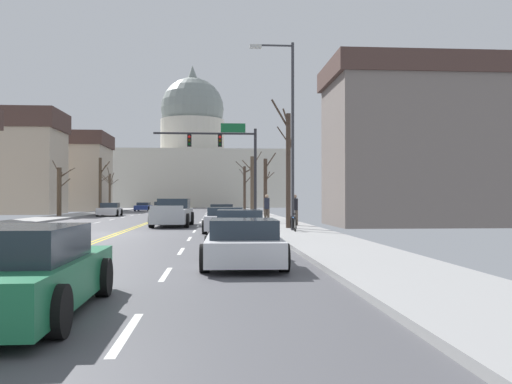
{
  "coord_description": "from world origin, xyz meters",
  "views": [
    {
      "loc": [
        4.59,
        -25.7,
        1.65
      ],
      "look_at": [
        8.7,
        30.88,
        2.31
      ],
      "focal_mm": 38.46,
      "sensor_mm": 36.0,
      "label": 1
    }
  ],
  "objects_px": {
    "sedan_near_05": "(16,273)",
    "pedestrian_00": "(267,207)",
    "sedan_oncoming_01": "(162,207)",
    "sedan_near_03": "(239,228)",
    "signal_gantry": "(228,151)",
    "street_lamp_right": "(288,121)",
    "bicycle_parked": "(293,223)",
    "sedan_oncoming_00": "(110,210)",
    "sedan_oncoming_02": "(143,207)",
    "pickup_truck_near_01": "(173,214)",
    "sedan_near_04": "(243,243)",
    "sedan_near_02": "(225,220)",
    "pedestrian_01": "(295,208)",
    "sedan_near_00": "(222,213)"
  },
  "relations": [
    {
      "from": "sedan_oncoming_01",
      "to": "sedan_near_03",
      "type": "bearing_deg",
      "value": -80.93
    },
    {
      "from": "sedan_near_00",
      "to": "sedan_oncoming_01",
      "type": "relative_size",
      "value": 1.05
    },
    {
      "from": "bicycle_parked",
      "to": "pedestrian_01",
      "type": "bearing_deg",
      "value": 81.0
    },
    {
      "from": "sedan_oncoming_02",
      "to": "bicycle_parked",
      "type": "relative_size",
      "value": 2.57
    },
    {
      "from": "bicycle_parked",
      "to": "pickup_truck_near_01",
      "type": "bearing_deg",
      "value": 129.4
    },
    {
      "from": "pickup_truck_near_01",
      "to": "street_lamp_right",
      "type": "bearing_deg",
      "value": -50.28
    },
    {
      "from": "sedan_near_02",
      "to": "sedan_near_05",
      "type": "bearing_deg",
      "value": -99.79
    },
    {
      "from": "sedan_oncoming_01",
      "to": "pickup_truck_near_01",
      "type": "bearing_deg",
      "value": -83.26
    },
    {
      "from": "pickup_truck_near_01",
      "to": "sedan_near_03",
      "type": "relative_size",
      "value": 1.21
    },
    {
      "from": "sedan_oncoming_01",
      "to": "sedan_near_05",
      "type": "bearing_deg",
      "value": -86.47
    },
    {
      "from": "signal_gantry",
      "to": "pedestrian_00",
      "type": "relative_size",
      "value": 4.51
    },
    {
      "from": "sedan_oncoming_00",
      "to": "pedestrian_00",
      "type": "height_order",
      "value": "pedestrian_00"
    },
    {
      "from": "pickup_truck_near_01",
      "to": "sedan_near_03",
      "type": "bearing_deg",
      "value": -75.48
    },
    {
      "from": "sedan_near_03",
      "to": "sedan_oncoming_00",
      "type": "distance_m",
      "value": 34.11
    },
    {
      "from": "sedan_near_04",
      "to": "bicycle_parked",
      "type": "distance_m",
      "value": 12.27
    },
    {
      "from": "pickup_truck_near_01",
      "to": "bicycle_parked",
      "type": "xyz_separation_m",
      "value": [
        6.17,
        -7.51,
        -0.25
      ]
    },
    {
      "from": "signal_gantry",
      "to": "sedan_oncoming_01",
      "type": "distance_m",
      "value": 23.67
    },
    {
      "from": "signal_gantry",
      "to": "street_lamp_right",
      "type": "bearing_deg",
      "value": -81.34
    },
    {
      "from": "pickup_truck_near_01",
      "to": "sedan_oncoming_00",
      "type": "height_order",
      "value": "pickup_truck_near_01"
    },
    {
      "from": "sedan_near_03",
      "to": "sedan_oncoming_02",
      "type": "xyz_separation_m",
      "value": [
        -10.42,
        53.43,
        -0.06
      ]
    },
    {
      "from": "signal_gantry",
      "to": "sedan_near_05",
      "type": "height_order",
      "value": "signal_gantry"
    },
    {
      "from": "sedan_oncoming_02",
      "to": "bicycle_parked",
      "type": "bearing_deg",
      "value": -74.58
    },
    {
      "from": "sedan_near_00",
      "to": "bicycle_parked",
      "type": "xyz_separation_m",
      "value": [
        3.19,
        -13.51,
        -0.1
      ]
    },
    {
      "from": "sedan_near_02",
      "to": "pedestrian_01",
      "type": "xyz_separation_m",
      "value": [
        3.95,
        3.61,
        0.53
      ]
    },
    {
      "from": "sedan_oncoming_00",
      "to": "pedestrian_01",
      "type": "distance_m",
      "value": 26.04
    },
    {
      "from": "sedan_near_02",
      "to": "sedan_oncoming_00",
      "type": "relative_size",
      "value": 0.97
    },
    {
      "from": "sedan_near_00",
      "to": "sedan_near_03",
      "type": "distance_m",
      "value": 19.14
    },
    {
      "from": "sedan_near_00",
      "to": "bicycle_parked",
      "type": "relative_size",
      "value": 2.51
    },
    {
      "from": "sedan_oncoming_01",
      "to": "sedan_oncoming_02",
      "type": "height_order",
      "value": "sedan_oncoming_01"
    },
    {
      "from": "sedan_near_00",
      "to": "sedan_oncoming_02",
      "type": "xyz_separation_m",
      "value": [
        -10.0,
        34.29,
        -0.05
      ]
    },
    {
      "from": "pickup_truck_near_01",
      "to": "sedan_near_02",
      "type": "bearing_deg",
      "value": -63.76
    },
    {
      "from": "sedan_oncoming_00",
      "to": "pedestrian_00",
      "type": "xyz_separation_m",
      "value": [
        13.1,
        -17.94,
        0.54
      ]
    },
    {
      "from": "signal_gantry",
      "to": "sedan_near_04",
      "type": "bearing_deg",
      "value": -90.41
    },
    {
      "from": "signal_gantry",
      "to": "bicycle_parked",
      "type": "relative_size",
      "value": 4.47
    },
    {
      "from": "signal_gantry",
      "to": "sedan_oncoming_01",
      "type": "bearing_deg",
      "value": 107.94
    },
    {
      "from": "pickup_truck_near_01",
      "to": "sedan_near_05",
      "type": "distance_m",
      "value": 24.9
    },
    {
      "from": "sedan_oncoming_00",
      "to": "sedan_oncoming_02",
      "type": "relative_size",
      "value": 1.01
    },
    {
      "from": "signal_gantry",
      "to": "bicycle_parked",
      "type": "xyz_separation_m",
      "value": [
        2.73,
        -16.81,
        -4.83
      ]
    },
    {
      "from": "sedan_near_03",
      "to": "sedan_oncoming_01",
      "type": "relative_size",
      "value": 1.11
    },
    {
      "from": "pedestrian_00",
      "to": "street_lamp_right",
      "type": "bearing_deg",
      "value": -88.6
    },
    {
      "from": "street_lamp_right",
      "to": "bicycle_parked",
      "type": "height_order",
      "value": "street_lamp_right"
    },
    {
      "from": "sedan_near_05",
      "to": "pedestrian_00",
      "type": "height_order",
      "value": "pedestrian_00"
    },
    {
      "from": "sedan_oncoming_02",
      "to": "pedestrian_00",
      "type": "height_order",
      "value": "pedestrian_00"
    },
    {
      "from": "sedan_oncoming_00",
      "to": "sedan_oncoming_01",
      "type": "relative_size",
      "value": 1.08
    },
    {
      "from": "sedan_near_02",
      "to": "sedan_near_04",
      "type": "relative_size",
      "value": 1.03
    },
    {
      "from": "sedan_near_03",
      "to": "sedan_oncoming_02",
      "type": "height_order",
      "value": "sedan_near_03"
    },
    {
      "from": "pickup_truck_near_01",
      "to": "sedan_near_03",
      "type": "height_order",
      "value": "pickup_truck_near_01"
    },
    {
      "from": "sedan_oncoming_01",
      "to": "bicycle_parked",
      "type": "relative_size",
      "value": 2.4
    },
    {
      "from": "sedan_near_05",
      "to": "sedan_oncoming_02",
      "type": "distance_m",
      "value": 65.55
    },
    {
      "from": "sedan_near_05",
      "to": "sedan_oncoming_01",
      "type": "bearing_deg",
      "value": 93.53
    }
  ]
}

